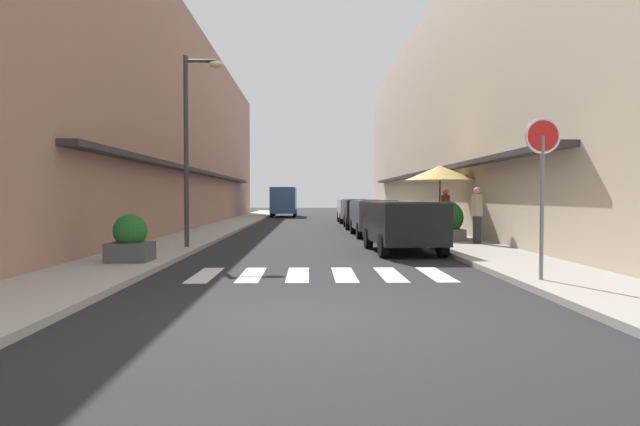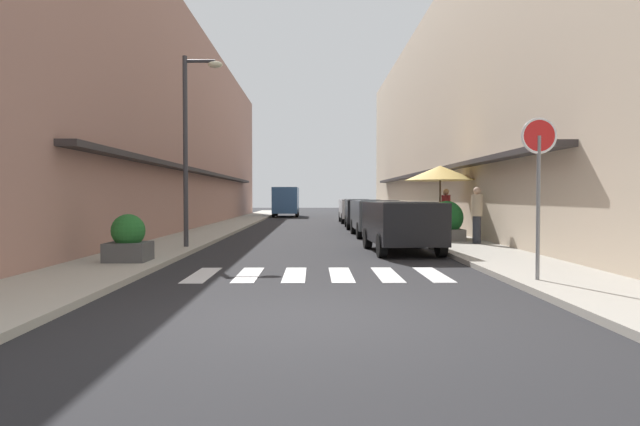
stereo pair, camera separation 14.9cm
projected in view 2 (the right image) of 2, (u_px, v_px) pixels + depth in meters
ground_plane at (315, 230)px, 26.71m from camera, size 107.09×107.09×0.00m
sidewalk_left at (220, 229)px, 26.65m from camera, size 2.25×68.15×0.12m
sidewalk_right at (410, 229)px, 26.76m from camera, size 2.25×68.15×0.12m
building_row_left at (153, 129)px, 27.89m from camera, size 5.50×45.81×10.16m
building_row_right at (477, 119)px, 28.07m from camera, size 5.50×45.81×11.17m
crosswalk at (318, 275)px, 11.31m from camera, size 5.20×2.20×0.01m
parked_car_near at (402, 221)px, 15.81m from camera, size 1.96×4.01×1.47m
parked_car_mid at (376, 214)px, 22.35m from camera, size 1.85×4.27×1.47m
parked_car_far at (363, 210)px, 27.89m from camera, size 1.89×4.04×1.47m
parked_car_distant at (355, 208)px, 33.91m from camera, size 1.81×4.25×1.47m
delivery_van at (286, 199)px, 44.40m from camera, size 2.03×5.41×2.37m
round_street_sign at (539, 156)px, 9.82m from camera, size 0.65×0.07×2.91m
street_lamp at (191, 131)px, 16.37m from camera, size 1.19×0.28×5.67m
cafe_umbrella at (440, 173)px, 20.43m from camera, size 2.65×2.65×2.65m
planter_corner at (128, 240)px, 12.74m from camera, size 0.94×0.94×1.09m
planter_midblock at (446, 221)px, 18.80m from camera, size 1.13×1.13×1.35m
planter_far at (406, 217)px, 26.46m from camera, size 0.79×0.79×1.09m
pedestrian_walking_near at (477, 214)px, 17.50m from camera, size 0.34×0.34×1.80m
pedestrian_walking_far at (446, 211)px, 20.88m from camera, size 0.34×0.34×1.79m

